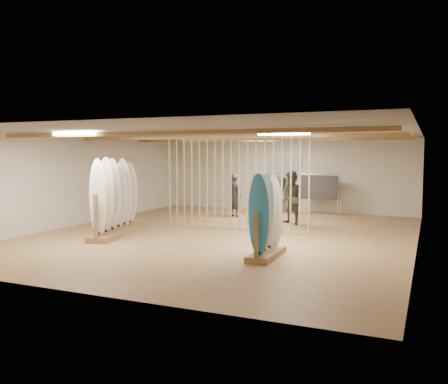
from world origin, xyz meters
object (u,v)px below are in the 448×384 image
at_px(rack_right, 267,230).
at_px(shopper_b, 292,194).
at_px(shopper_a, 235,192).
at_px(rack_left, 115,210).
at_px(clothing_rack_b, 320,188).
at_px(clothing_rack_a, 270,188).

height_order(rack_right, shopper_b, shopper_b).
height_order(rack_right, shopper_a, rack_right).
bearing_deg(rack_left, shopper_b, 31.20).
height_order(rack_left, clothing_rack_b, rack_left).
bearing_deg(shopper_b, rack_right, -52.49).
bearing_deg(clothing_rack_a, rack_right, -57.19).
distance_m(rack_right, clothing_rack_b, 7.68).
distance_m(rack_left, clothing_rack_b, 7.92).
height_order(rack_left, rack_right, rack_left).
bearing_deg(rack_right, shopper_b, 97.69).
relative_size(rack_left, clothing_rack_a, 1.85).
height_order(rack_right, clothing_rack_b, rack_right).
distance_m(clothing_rack_a, shopper_a, 1.94).
bearing_deg(rack_left, clothing_rack_b, 43.74).
xyz_separation_m(rack_right, clothing_rack_a, (-2.42, 7.65, 0.32)).
relative_size(clothing_rack_a, shopper_a, 0.82).
relative_size(clothing_rack_b, shopper_a, 0.88).
bearing_deg(clothing_rack_b, shopper_a, -142.67).
relative_size(clothing_rack_b, shopper_b, 0.80).
xyz_separation_m(shopper_a, shopper_b, (2.36, -0.95, 0.09)).
bearing_deg(shopper_a, clothing_rack_a, -86.56).
bearing_deg(clothing_rack_a, clothing_rack_b, 15.27).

